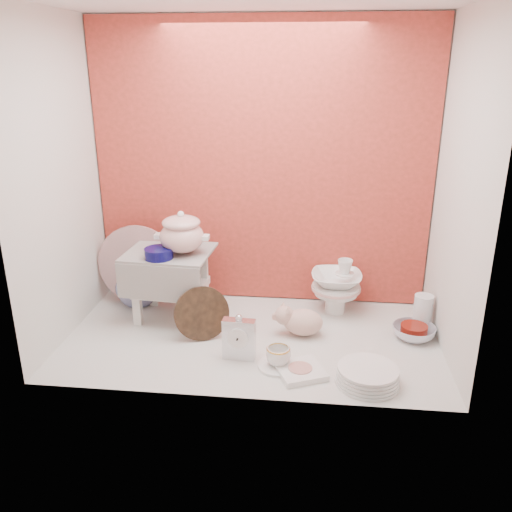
{
  "coord_description": "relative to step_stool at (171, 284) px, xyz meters",
  "views": [
    {
      "loc": [
        0.27,
        -2.3,
        1.27
      ],
      "look_at": [
        0.02,
        0.02,
        0.42
      ],
      "focal_mm": 37.47,
      "sensor_mm": 36.0,
      "label": 1
    }
  ],
  "objects": [
    {
      "name": "gold_rim_teacup",
      "position": [
        0.59,
        -0.44,
        -0.13
      ],
      "size": [
        0.14,
        0.14,
        0.09
      ],
      "primitive_type": "imported",
      "rotation": [
        0.0,
        0.0,
        0.35
      ],
      "color": "white",
      "rests_on": "teacup_saucer"
    },
    {
      "name": "niche_shell",
      "position": [
        0.44,
        -0.01,
        0.75
      ],
      "size": [
        1.86,
        1.03,
        1.53
      ],
      "color": "#CA3B32",
      "rests_on": "ground"
    },
    {
      "name": "lattice_dish",
      "position": [
        0.69,
        -0.48,
        -0.17
      ],
      "size": [
        0.25,
        0.25,
        0.03
      ],
      "primitive_type": "cube",
      "rotation": [
        0.0,
        0.0,
        0.41
      ],
      "color": "white",
      "rests_on": "ground"
    },
    {
      "name": "mantel_clock",
      "position": [
        0.41,
        -0.39,
        -0.08
      ],
      "size": [
        0.15,
        0.06,
        0.21
      ],
      "primitive_type": "cube",
      "rotation": [
        0.0,
        0.0,
        -0.07
      ],
      "color": "silver",
      "rests_on": "ground"
    },
    {
      "name": "crystal_bowl",
      "position": [
        1.23,
        -0.11,
        -0.15
      ],
      "size": [
        0.26,
        0.26,
        0.06
      ],
      "primitive_type": "imported",
      "rotation": [
        0.0,
        0.0,
        0.33
      ],
      "color": "silver",
      "rests_on": "ground"
    },
    {
      "name": "porcelain_tower",
      "position": [
        0.86,
        0.15,
        -0.03
      ],
      "size": [
        0.35,
        0.35,
        0.3
      ],
      "primitive_type": null,
      "rotation": [
        0.0,
        0.0,
        0.43
      ],
      "color": "white",
      "rests_on": "ground"
    },
    {
      "name": "step_stool",
      "position": [
        0.0,
        0.0,
        0.0
      ],
      "size": [
        0.45,
        0.39,
        0.37
      ],
      "primitive_type": null,
      "rotation": [
        0.0,
        0.0,
        -0.07
      ],
      "color": "silver",
      "rests_on": "ground"
    },
    {
      "name": "plush_pig",
      "position": [
        0.69,
        -0.14,
        -0.11
      ],
      "size": [
        0.29,
        0.25,
        0.15
      ],
      "primitive_type": "ellipsoid",
      "rotation": [
        0.0,
        0.0,
        -0.38
      ],
      "color": "#CCA090",
      "rests_on": "ground"
    },
    {
      "name": "clear_glass_vase",
      "position": [
        1.28,
        -0.01,
        -0.09
      ],
      "size": [
        0.11,
        0.11,
        0.19
      ],
      "primitive_type": "cylinder",
      "rotation": [
        0.0,
        0.0,
        0.21
      ],
      "color": "silver",
      "rests_on": "ground"
    },
    {
      "name": "teacup_saucer",
      "position": [
        0.59,
        -0.44,
        -0.18
      ],
      "size": [
        0.18,
        0.18,
        0.01
      ],
      "primitive_type": "cylinder",
      "rotation": [
        0.0,
        0.0,
        -0.01
      ],
      "color": "white",
      "rests_on": "ground"
    },
    {
      "name": "ground",
      "position": [
        0.44,
        -0.19,
        -0.18
      ],
      "size": [
        1.8,
        1.8,
        0.0
      ],
      "primitive_type": "plane",
      "color": "silver",
      "rests_on": "ground"
    },
    {
      "name": "dinner_plate_stack",
      "position": [
        0.97,
        -0.53,
        -0.15
      ],
      "size": [
        0.36,
        0.36,
        0.07
      ],
      "primitive_type": "cylinder",
      "rotation": [
        0.0,
        0.0,
        0.42
      ],
      "color": "white",
      "rests_on": "ground"
    },
    {
      "name": "lacquer_tray",
      "position": [
        0.21,
        -0.22,
        -0.05
      ],
      "size": [
        0.28,
        0.16,
        0.27
      ],
      "primitive_type": null,
      "rotation": [
        0.0,
        0.0,
        0.36
      ],
      "color": "black",
      "rests_on": "ground"
    },
    {
      "name": "floral_platter",
      "position": [
        -0.22,
        0.15,
        0.04
      ],
      "size": [
        0.45,
        0.06,
        0.45
      ],
      "primitive_type": null,
      "rotation": [
        0.0,
        0.0,
        -0.02
      ],
      "color": "silver",
      "rests_on": "ground"
    },
    {
      "name": "cobalt_bowl",
      "position": [
        -0.02,
        -0.11,
        0.21
      ],
      "size": [
        0.14,
        0.14,
        0.05
      ],
      "primitive_type": "cylinder",
      "rotation": [
        0.0,
        0.0,
        0.02
      ],
      "color": "#0A0943",
      "rests_on": "step_stool"
    },
    {
      "name": "blue_white_vase",
      "position": [
        -0.23,
        0.13,
        -0.06
      ],
      "size": [
        0.25,
        0.25,
        0.25
      ],
      "primitive_type": "imported",
      "rotation": [
        0.0,
        0.0,
        0.05
      ],
      "color": "silver",
      "rests_on": "ground"
    },
    {
      "name": "soup_tureen",
      "position": [
        0.08,
        -0.03,
        0.29
      ],
      "size": [
        0.35,
        0.35,
        0.22
      ],
      "primitive_type": null,
      "rotation": [
        0.0,
        0.0,
        0.43
      ],
      "color": "white",
      "rests_on": "step_stool"
    }
  ]
}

